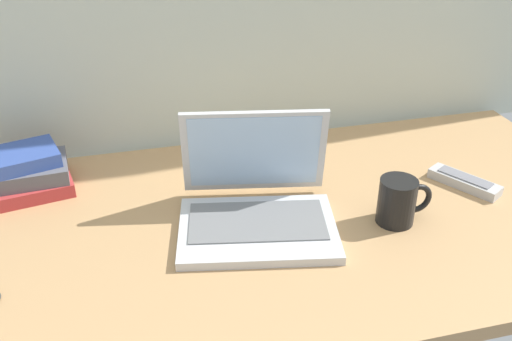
{
  "coord_description": "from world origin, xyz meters",
  "views": [
    {
      "loc": [
        -0.25,
        -0.95,
        0.71
      ],
      "look_at": [
        -0.01,
        0.0,
        0.15
      ],
      "focal_mm": 40.81,
      "sensor_mm": 36.0,
      "label": 1
    }
  ],
  "objects_px": {
    "remote_control_near": "(464,182)",
    "book_stack": "(22,174)",
    "laptop": "(256,202)",
    "coffee_mug": "(398,201)"
  },
  "relations": [
    {
      "from": "laptop",
      "to": "book_stack",
      "type": "distance_m",
      "value": 0.53
    },
    {
      "from": "laptop",
      "to": "coffee_mug",
      "type": "xyz_separation_m",
      "value": [
        0.28,
        -0.07,
        0.0
      ]
    },
    {
      "from": "coffee_mug",
      "to": "book_stack",
      "type": "height_order",
      "value": "same"
    },
    {
      "from": "laptop",
      "to": "remote_control_near",
      "type": "height_order",
      "value": "laptop"
    },
    {
      "from": "remote_control_near",
      "to": "book_stack",
      "type": "bearing_deg",
      "value": 166.8
    },
    {
      "from": "coffee_mug",
      "to": "remote_control_near",
      "type": "bearing_deg",
      "value": 22.93
    },
    {
      "from": "book_stack",
      "to": "coffee_mug",
      "type": "bearing_deg",
      "value": -22.81
    },
    {
      "from": "remote_control_near",
      "to": "coffee_mug",
      "type": "bearing_deg",
      "value": -157.07
    },
    {
      "from": "laptop",
      "to": "remote_control_near",
      "type": "distance_m",
      "value": 0.49
    },
    {
      "from": "laptop",
      "to": "remote_control_near",
      "type": "relative_size",
      "value": 2.18
    }
  ]
}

